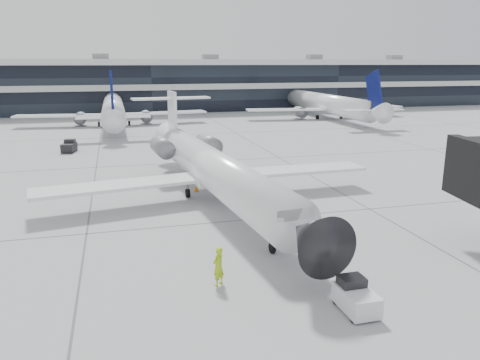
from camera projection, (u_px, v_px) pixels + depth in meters
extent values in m
plane|color=#99999C|center=(239.00, 220.00, 32.11)|extent=(220.00, 220.00, 0.00)
cube|color=black|center=(148.00, 87.00, 107.71)|extent=(170.00, 22.00, 10.00)
cylinder|color=white|center=(215.00, 171.00, 35.55)|extent=(5.60, 26.72, 2.99)
cone|color=black|center=(311.00, 237.00, 22.09)|extent=(3.28, 3.38, 2.99)
cone|color=white|center=(172.00, 138.00, 49.12)|extent=(3.17, 3.80, 2.84)
cube|color=white|center=(118.00, 186.00, 34.28)|extent=(12.48, 4.88, 0.24)
cube|color=white|center=(293.00, 170.00, 39.19)|extent=(12.25, 3.23, 0.24)
cylinder|color=slate|center=(162.00, 147.00, 42.92)|extent=(2.02, 3.91, 1.66)
cylinder|color=slate|center=(209.00, 144.00, 44.43)|extent=(2.02, 3.91, 1.66)
cube|color=white|center=(173.00, 116.00, 47.95)|extent=(0.59, 2.89, 4.98)
cube|color=white|center=(171.00, 98.00, 47.92)|extent=(8.10, 2.55, 0.18)
cylinder|color=black|center=(272.00, 248.00, 26.55)|extent=(0.26, 0.64, 0.62)
cylinder|color=black|center=(188.00, 193.00, 37.52)|extent=(0.33, 0.73, 0.71)
cylinder|color=black|center=(227.00, 189.00, 38.66)|extent=(0.33, 0.73, 0.71)
imported|color=#ACD916|center=(218.00, 266.00, 22.58)|extent=(0.85, 0.82, 1.96)
cube|color=silver|center=(356.00, 300.00, 20.28)|extent=(1.32, 2.21, 0.90)
cube|color=black|center=(352.00, 282.00, 20.60)|extent=(1.11, 0.91, 0.50)
cylinder|color=black|center=(336.00, 299.00, 20.96)|extent=(0.18, 0.44, 0.44)
cylinder|color=black|center=(358.00, 296.00, 21.25)|extent=(0.18, 0.44, 0.44)
cylinder|color=black|center=(354.00, 318.00, 19.47)|extent=(0.18, 0.44, 0.44)
cylinder|color=black|center=(377.00, 314.00, 19.76)|extent=(0.18, 0.44, 0.44)
cone|color=orange|center=(196.00, 188.00, 39.27)|extent=(0.38, 0.38, 0.59)
cube|color=orange|center=(196.00, 191.00, 39.34)|extent=(0.45, 0.45, 0.03)
cube|color=black|center=(69.00, 147.00, 56.47)|extent=(1.83, 2.57, 0.96)
cube|color=black|center=(70.00, 141.00, 56.83)|extent=(1.34, 1.17, 0.53)
cylinder|color=black|center=(67.00, 149.00, 57.34)|extent=(0.28, 0.50, 0.47)
cylinder|color=black|center=(76.00, 149.00, 57.41)|extent=(0.28, 0.50, 0.47)
cylinder|color=black|center=(62.00, 151.00, 55.70)|extent=(0.28, 0.50, 0.47)
cylinder|color=black|center=(72.00, 151.00, 55.76)|extent=(0.28, 0.50, 0.47)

